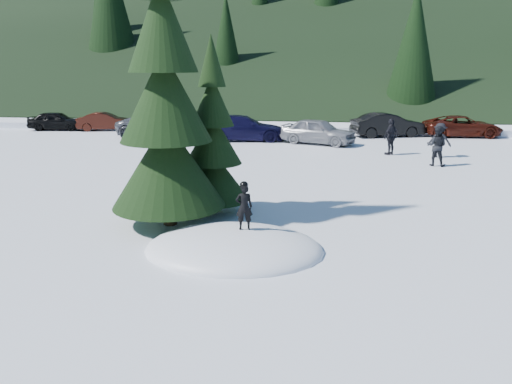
# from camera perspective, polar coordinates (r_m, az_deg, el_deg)

# --- Properties ---
(ground) EXTENTS (200.00, 200.00, 0.00)m
(ground) POSITION_cam_1_polar(r_m,az_deg,el_deg) (12.52, -2.51, -6.63)
(ground) COLOR white
(ground) RESTS_ON ground
(snow_mound) EXTENTS (4.48, 3.52, 0.96)m
(snow_mound) POSITION_cam_1_polar(r_m,az_deg,el_deg) (12.52, -2.51, -6.63)
(snow_mound) COLOR white
(snow_mound) RESTS_ON ground
(spruce_tall) EXTENTS (3.20, 3.20, 8.60)m
(spruce_tall) POSITION_cam_1_polar(r_m,az_deg,el_deg) (14.03, -10.33, 9.38)
(spruce_tall) COLOR black
(spruce_tall) RESTS_ON ground
(spruce_short) EXTENTS (2.20, 2.20, 5.37)m
(spruce_short) POSITION_cam_1_polar(r_m,az_deg,el_deg) (15.26, -4.92, 5.33)
(spruce_short) COLOR black
(spruce_short) RESTS_ON ground
(child_skier) EXTENTS (0.48, 0.37, 1.16)m
(child_skier) POSITION_cam_1_polar(r_m,az_deg,el_deg) (12.36, -1.37, -1.72)
(child_skier) COLOR black
(child_skier) RESTS_ON snow_mound
(adult_0) EXTENTS (1.07, 0.95, 1.83)m
(adult_0) POSITION_cam_1_polar(r_m,az_deg,el_deg) (24.12, 19.95, 4.97)
(adult_0) COLOR black
(adult_0) RESTS_ON ground
(adult_1) EXTENTS (1.06, 1.09, 1.84)m
(adult_1) POSITION_cam_1_polar(r_m,az_deg,el_deg) (26.47, 15.17, 6.10)
(adult_1) COLOR black
(adult_1) RESTS_ON ground
(adult_2) EXTENTS (1.23, 0.91, 1.70)m
(adult_2) POSITION_cam_1_polar(r_m,az_deg,el_deg) (26.47, 20.24, 5.57)
(adult_2) COLOR black
(adult_2) RESTS_ON ground
(car_0) EXTENTS (4.03, 2.00, 1.32)m
(car_0) POSITION_cam_1_polar(r_m,az_deg,el_deg) (38.21, -21.82, 7.57)
(car_0) COLOR black
(car_0) RESTS_ON ground
(car_1) EXTENTS (4.01, 2.19, 1.25)m
(car_1) POSITION_cam_1_polar(r_m,az_deg,el_deg) (36.90, -16.83, 7.72)
(car_1) COLOR black
(car_1) RESTS_ON ground
(car_2) EXTENTS (5.55, 2.67, 1.52)m
(car_2) POSITION_cam_1_polar(r_m,az_deg,el_deg) (32.45, -10.77, 7.49)
(car_2) COLOR #52535A
(car_2) RESTS_ON ground
(car_3) EXTENTS (5.47, 2.74, 1.52)m
(car_3) POSITION_cam_1_polar(r_m,az_deg,el_deg) (30.57, -1.52, 7.33)
(car_3) COLOR black
(car_3) RESTS_ON ground
(car_4) EXTENTS (4.70, 3.25, 1.49)m
(car_4) POSITION_cam_1_polar(r_m,az_deg,el_deg) (29.37, 7.11, 6.90)
(car_4) COLOR gray
(car_4) RESTS_ON ground
(car_5) EXTENTS (4.86, 2.92, 1.51)m
(car_5) POSITION_cam_1_polar(r_m,az_deg,el_deg) (33.31, 14.80, 7.43)
(car_5) COLOR black
(car_5) RESTS_ON ground
(car_6) EXTENTS (4.95, 2.51, 1.34)m
(car_6) POSITION_cam_1_polar(r_m,az_deg,el_deg) (34.83, 22.54, 6.96)
(car_6) COLOR #39110A
(car_6) RESTS_ON ground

